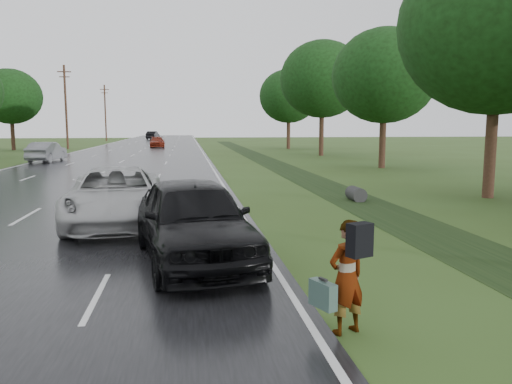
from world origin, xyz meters
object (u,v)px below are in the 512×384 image
Objects in this scene: white_pickup at (116,196)px; pedestrian at (346,276)px; silver_sedan at (47,152)px; dark_sedan at (193,220)px.

pedestrian is at bearing -68.35° from white_pickup.
silver_sedan is (-8.80, 26.29, -0.05)m from white_pickup.
dark_sedan reaches higher than white_pickup.
white_pickup is (-4.19, 8.29, 0.03)m from pedestrian.
pedestrian is at bearing 116.37° from silver_sedan.
dark_sedan is (-2.03, 3.91, 0.09)m from pedestrian.
pedestrian is 9.28m from white_pickup.
white_pickup is at bearing -86.15° from pedestrian.
pedestrian is at bearing -72.12° from dark_sedan.
dark_sedan is (2.16, -4.38, 0.07)m from white_pickup.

